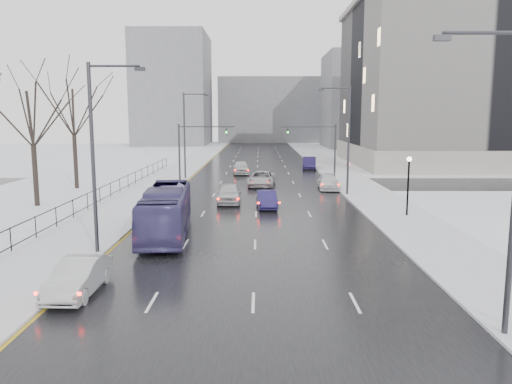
{
  "coord_description": "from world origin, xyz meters",
  "views": [
    {
      "loc": [
        0.23,
        -5.74,
        7.28
      ],
      "look_at": [
        0.03,
        25.77,
        2.5
      ],
      "focal_mm": 35.0,
      "sensor_mm": 36.0,
      "label": 1
    }
  ],
  "objects_px": {
    "tree_park_d": "(38,207)",
    "streetlight_l_near": "(97,149)",
    "sedan_center_near": "(229,193)",
    "sedan_right_near": "(267,199)",
    "sedan_center_far": "(241,167)",
    "sedan_left_near": "(78,277)",
    "bus": "(166,211)",
    "mast_signal_left": "(189,146)",
    "streetlight_r_mid": "(346,135)",
    "sedan_right_far": "(328,182)",
    "sedan_right_distant": "(309,163)",
    "no_uturn_sign": "(349,167)",
    "streetlight_r_near": "(510,170)",
    "lamppost_r_mid": "(408,177)",
    "sedan_right_cross": "(262,179)",
    "streetlight_l_far": "(186,131)",
    "mast_signal_right": "(325,146)",
    "tree_park_e": "(77,189)"
  },
  "relations": [
    {
      "from": "mast_signal_right",
      "to": "tree_park_e",
      "type": "bearing_deg",
      "value": -171.1
    },
    {
      "from": "sedan_right_far",
      "to": "sedan_right_distant",
      "type": "distance_m",
      "value": 19.35
    },
    {
      "from": "sedan_right_cross",
      "to": "bus",
      "type": "bearing_deg",
      "value": -100.2
    },
    {
      "from": "streetlight_r_mid",
      "to": "bus",
      "type": "height_order",
      "value": "streetlight_r_mid"
    },
    {
      "from": "sedan_left_near",
      "to": "sedan_center_near",
      "type": "distance_m",
      "value": 22.36
    },
    {
      "from": "streetlight_r_mid",
      "to": "sedan_center_near",
      "type": "xyz_separation_m",
      "value": [
        -10.48,
        -4.26,
        -4.75
      ]
    },
    {
      "from": "streetlight_r_near",
      "to": "sedan_left_near",
      "type": "bearing_deg",
      "value": 165.71
    },
    {
      "from": "bus",
      "to": "sedan_right_cross",
      "type": "relative_size",
      "value": 1.88
    },
    {
      "from": "streetlight_r_near",
      "to": "mast_signal_right",
      "type": "xyz_separation_m",
      "value": [
        -0.84,
        38.0,
        -1.51
      ]
    },
    {
      "from": "sedan_right_near",
      "to": "sedan_center_far",
      "type": "relative_size",
      "value": 0.85
    },
    {
      "from": "sedan_right_cross",
      "to": "sedan_right_distant",
      "type": "bearing_deg",
      "value": 73.95
    },
    {
      "from": "sedan_right_near",
      "to": "sedan_right_far",
      "type": "bearing_deg",
      "value": 54.81
    },
    {
      "from": "sedan_center_near",
      "to": "no_uturn_sign",
      "type": "bearing_deg",
      "value": 34.14
    },
    {
      "from": "tree_park_e",
      "to": "lamppost_r_mid",
      "type": "height_order",
      "value": "tree_park_e"
    },
    {
      "from": "mast_signal_right",
      "to": "sedan_right_far",
      "type": "xyz_separation_m",
      "value": [
        -0.13,
        -4.03,
        -3.35
      ]
    },
    {
      "from": "sedan_right_cross",
      "to": "sedan_right_distant",
      "type": "distance_m",
      "value": 18.54
    },
    {
      "from": "sedan_center_near",
      "to": "sedan_center_far",
      "type": "xyz_separation_m",
      "value": [
        0.24,
        21.38,
        0.02
      ]
    },
    {
      "from": "streetlight_r_near",
      "to": "streetlight_l_far",
      "type": "xyz_separation_m",
      "value": [
        -16.33,
        42.0,
        0.0
      ]
    },
    {
      "from": "no_uturn_sign",
      "to": "sedan_center_near",
      "type": "bearing_deg",
      "value": -144.32
    },
    {
      "from": "streetlight_l_near",
      "to": "sedan_right_far",
      "type": "bearing_deg",
      "value": 57.34
    },
    {
      "from": "sedan_center_far",
      "to": "sedan_right_distant",
      "type": "bearing_deg",
      "value": 30.22
    },
    {
      "from": "streetlight_l_near",
      "to": "sedan_center_near",
      "type": "height_order",
      "value": "streetlight_l_near"
    },
    {
      "from": "bus",
      "to": "sedan_right_near",
      "type": "relative_size",
      "value": 2.52
    },
    {
      "from": "bus",
      "to": "sedan_right_distant",
      "type": "height_order",
      "value": "bus"
    },
    {
      "from": "streetlight_r_mid",
      "to": "streetlight_l_far",
      "type": "bearing_deg",
      "value": 143.7
    },
    {
      "from": "tree_park_d",
      "to": "streetlight_l_far",
      "type": "relative_size",
      "value": 1.25
    },
    {
      "from": "tree_park_d",
      "to": "no_uturn_sign",
      "type": "height_order",
      "value": "tree_park_d"
    },
    {
      "from": "mast_signal_left",
      "to": "streetlight_r_near",
      "type": "bearing_deg",
      "value": -67.82
    },
    {
      "from": "sedan_center_far",
      "to": "mast_signal_left",
      "type": "bearing_deg",
      "value": -123.57
    },
    {
      "from": "streetlight_l_near",
      "to": "sedan_right_cross",
      "type": "bearing_deg",
      "value": 71.59
    },
    {
      "from": "bus",
      "to": "lamppost_r_mid",
      "type": "bearing_deg",
      "value": 14.01
    },
    {
      "from": "streetlight_l_far",
      "to": "bus",
      "type": "xyz_separation_m",
      "value": [
        2.69,
        -27.75,
        -4.1
      ]
    },
    {
      "from": "streetlight_r_near",
      "to": "sedan_right_near",
      "type": "relative_size",
      "value": 2.37
    },
    {
      "from": "streetlight_r_near",
      "to": "bus",
      "type": "xyz_separation_m",
      "value": [
        -13.64,
        14.25,
        -4.1
      ]
    },
    {
      "from": "tree_park_d",
      "to": "sedan_center_near",
      "type": "relative_size",
      "value": 2.57
    },
    {
      "from": "no_uturn_sign",
      "to": "mast_signal_right",
      "type": "bearing_deg",
      "value": 115.11
    },
    {
      "from": "mast_signal_left",
      "to": "sedan_center_near",
      "type": "height_order",
      "value": "mast_signal_left"
    },
    {
      "from": "bus",
      "to": "mast_signal_left",
      "type": "bearing_deg",
      "value": 89.22
    },
    {
      "from": "tree_park_d",
      "to": "sedan_right_distant",
      "type": "height_order",
      "value": "tree_park_d"
    },
    {
      "from": "streetlight_r_near",
      "to": "mast_signal_left",
      "type": "xyz_separation_m",
      "value": [
        -15.49,
        38.0,
        -1.51
      ]
    },
    {
      "from": "streetlight_r_mid",
      "to": "sedan_left_near",
      "type": "relative_size",
      "value": 2.27
    },
    {
      "from": "streetlight_r_near",
      "to": "bus",
      "type": "bearing_deg",
      "value": 133.76
    },
    {
      "from": "tree_park_d",
      "to": "streetlight_l_near",
      "type": "bearing_deg",
      "value": -55.47
    },
    {
      "from": "sedan_left_near",
      "to": "bus",
      "type": "distance_m",
      "value": 10.5
    },
    {
      "from": "bus",
      "to": "sedan_center_near",
      "type": "height_order",
      "value": "bus"
    },
    {
      "from": "tree_park_d",
      "to": "no_uturn_sign",
      "type": "relative_size",
      "value": 4.63
    },
    {
      "from": "mast_signal_right",
      "to": "streetlight_l_near",
      "type": "bearing_deg",
      "value": -118.96
    },
    {
      "from": "streetlight_r_near",
      "to": "sedan_center_far",
      "type": "height_order",
      "value": "streetlight_r_near"
    },
    {
      "from": "streetlight_r_mid",
      "to": "sedan_right_near",
      "type": "xyz_separation_m",
      "value": [
        -7.33,
        -6.53,
        -4.88
      ]
    },
    {
      "from": "sedan_right_near",
      "to": "sedan_right_cross",
      "type": "relative_size",
      "value": 0.75
    }
  ]
}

